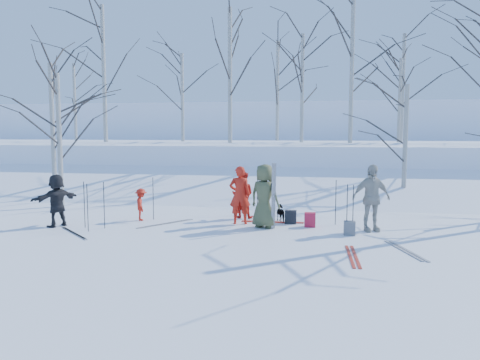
% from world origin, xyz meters
% --- Properties ---
extents(ground, '(120.00, 120.00, 0.00)m').
position_xyz_m(ground, '(0.00, 0.00, 0.00)').
color(ground, white).
rests_on(ground, ground).
extents(snow_ramp, '(70.00, 9.49, 4.12)m').
position_xyz_m(snow_ramp, '(0.00, 7.00, 0.15)').
color(snow_ramp, white).
rests_on(snow_ramp, ground).
extents(snow_plateau, '(70.00, 18.00, 2.20)m').
position_xyz_m(snow_plateau, '(0.00, 17.00, 1.00)').
color(snow_plateau, white).
rests_on(snow_plateau, ground).
extents(far_hill, '(90.00, 30.00, 6.00)m').
position_xyz_m(far_hill, '(0.00, 38.00, 2.00)').
color(far_hill, white).
rests_on(far_hill, ground).
extents(skier_olive_center, '(1.06, 0.89, 1.85)m').
position_xyz_m(skier_olive_center, '(0.83, 0.80, 0.92)').
color(skier_olive_center, '#464C2D').
rests_on(skier_olive_center, ground).
extents(skier_red_north, '(0.68, 0.49, 1.75)m').
position_xyz_m(skier_red_north, '(0.04, 1.23, 0.87)').
color(skier_red_north, red).
rests_on(skier_red_north, ground).
extents(skier_redor_behind, '(0.76, 0.61, 1.49)m').
position_xyz_m(skier_redor_behind, '(-0.04, 2.20, 0.74)').
color(skier_redor_behind, '#B7170E').
rests_on(skier_redor_behind, ground).
extents(skier_red_seated, '(0.60, 0.75, 1.01)m').
position_xyz_m(skier_red_seated, '(-3.08, 1.22, 0.50)').
color(skier_red_seated, red).
rests_on(skier_red_seated, ground).
extents(skier_cream_east, '(1.19, 0.79, 1.87)m').
position_xyz_m(skier_cream_east, '(3.82, 0.84, 0.94)').
color(skier_cream_east, beige).
rests_on(skier_cream_east, ground).
extents(skier_grey_west, '(1.09, 1.47, 1.54)m').
position_xyz_m(skier_grey_west, '(-5.17, -0.05, 0.77)').
color(skier_grey_west, black).
rests_on(skier_grey_west, ground).
extents(dog, '(0.53, 0.67, 0.52)m').
position_xyz_m(dog, '(1.26, 1.81, 0.26)').
color(dog, black).
rests_on(dog, ground).
extents(upright_ski_left, '(0.09, 0.16, 1.90)m').
position_xyz_m(upright_ski_left, '(1.10, 0.59, 0.95)').
color(upright_ski_left, silver).
rests_on(upright_ski_left, ground).
extents(upright_ski_right, '(0.12, 0.23, 1.89)m').
position_xyz_m(upright_ski_right, '(1.14, 0.63, 0.95)').
color(upright_ski_right, silver).
rests_on(upright_ski_right, ground).
extents(ski_pair_a, '(0.29, 1.91, 0.02)m').
position_xyz_m(ski_pair_a, '(0.99, 1.62, 0.01)').
color(ski_pair_a, '#AB2718').
rests_on(ski_pair_a, ground).
extents(ski_pair_b, '(2.10, 2.10, 0.02)m').
position_xyz_m(ski_pair_b, '(-4.21, -0.86, 0.01)').
color(ski_pair_b, silver).
rests_on(ski_pair_b, ground).
extents(ski_pair_c, '(2.00, 2.09, 0.02)m').
position_xyz_m(ski_pair_c, '(-2.16, 0.83, 0.01)').
color(ski_pair_c, silver).
rests_on(ski_pair_c, ground).
extents(ski_pair_d, '(0.31, 1.91, 0.02)m').
position_xyz_m(ski_pair_d, '(3.16, -2.00, 0.01)').
color(ski_pair_d, '#AB2718').
rests_on(ski_pair_d, ground).
extents(ski_pair_e, '(1.23, 2.01, 0.02)m').
position_xyz_m(ski_pair_e, '(4.40, -1.28, 0.01)').
color(ski_pair_e, silver).
rests_on(ski_pair_e, ground).
extents(ski_pole_a, '(0.02, 0.02, 1.34)m').
position_xyz_m(ski_pole_a, '(3.30, 0.41, 0.67)').
color(ski_pole_a, black).
rests_on(ski_pole_a, ground).
extents(ski_pole_b, '(0.02, 0.02, 1.34)m').
position_xyz_m(ski_pole_b, '(-3.95, -0.55, 0.67)').
color(ski_pole_b, black).
rests_on(ski_pole_b, ground).
extents(ski_pole_c, '(0.02, 0.02, 1.34)m').
position_xyz_m(ski_pole_c, '(0.94, 2.43, 0.67)').
color(ski_pole_c, black).
rests_on(ski_pole_c, ground).
extents(ski_pole_d, '(0.02, 0.02, 1.34)m').
position_xyz_m(ski_pole_d, '(-2.76, 1.43, 0.67)').
color(ski_pole_d, black).
rests_on(ski_pole_d, ground).
extents(ski_pole_e, '(0.02, 0.02, 1.34)m').
position_xyz_m(ski_pole_e, '(-4.29, -0.08, 0.67)').
color(ski_pole_e, black).
rests_on(ski_pole_e, ground).
extents(ski_pole_f, '(0.02, 0.02, 1.34)m').
position_xyz_m(ski_pole_f, '(2.88, 1.57, 0.67)').
color(ski_pole_f, black).
rests_on(ski_pole_f, ground).
extents(ski_pole_g, '(0.02, 0.02, 1.34)m').
position_xyz_m(ski_pole_g, '(3.15, 0.51, 0.67)').
color(ski_pole_g, black).
rests_on(ski_pole_g, ground).
extents(ski_pole_h, '(0.02, 0.02, 1.34)m').
position_xyz_m(ski_pole_h, '(-3.68, -0.09, 0.67)').
color(ski_pole_h, black).
rests_on(ski_pole_h, ground).
extents(ski_pole_i, '(0.02, 0.02, 1.34)m').
position_xyz_m(ski_pole_i, '(0.41, 2.45, 0.67)').
color(ski_pole_i, black).
rests_on(ski_pole_i, ground).
extents(backpack_red, '(0.32, 0.22, 0.42)m').
position_xyz_m(backpack_red, '(2.14, 1.12, 0.21)').
color(backpack_red, '#B11B33').
rests_on(backpack_red, ground).
extents(backpack_grey, '(0.30, 0.20, 0.38)m').
position_xyz_m(backpack_grey, '(3.21, 0.20, 0.19)').
color(backpack_grey, '#5A5D62').
rests_on(backpack_grey, ground).
extents(backpack_dark, '(0.34, 0.24, 0.40)m').
position_xyz_m(backpack_dark, '(1.55, 1.53, 0.20)').
color(backpack_dark, black).
rests_on(backpack_dark, ground).
extents(birch_plateau_a, '(5.09, 5.09, 6.41)m').
position_xyz_m(birch_plateau_a, '(-1.94, 9.94, 5.41)').
color(birch_plateau_a, silver).
rests_on(birch_plateau_a, snow_plateau).
extents(birch_plateau_c, '(3.99, 3.99, 4.84)m').
position_xyz_m(birch_plateau_c, '(-5.21, 12.89, 4.62)').
color(birch_plateau_c, silver).
rests_on(birch_plateau_c, snow_plateau).
extents(birch_plateau_d, '(4.63, 4.63, 5.75)m').
position_xyz_m(birch_plateau_d, '(6.72, 14.22, 5.08)').
color(birch_plateau_d, silver).
rests_on(birch_plateau_d, snow_plateau).
extents(birch_plateau_e, '(3.60, 3.60, 4.28)m').
position_xyz_m(birch_plateau_e, '(6.38, 12.92, 4.34)').
color(birch_plateau_e, silver).
rests_on(birch_plateau_e, snow_plateau).
extents(birch_plateau_f, '(5.33, 5.33, 6.76)m').
position_xyz_m(birch_plateau_f, '(3.81, 10.78, 5.58)').
color(birch_plateau_f, silver).
rests_on(birch_plateau_f, snow_plateau).
extents(birch_plateau_g, '(5.57, 5.57, 7.10)m').
position_xyz_m(birch_plateau_g, '(-8.90, 10.97, 5.75)').
color(birch_plateau_g, silver).
rests_on(birch_plateau_g, snow_plateau).
extents(birch_plateau_h, '(3.83, 3.83, 4.62)m').
position_xyz_m(birch_plateau_h, '(-12.32, 14.04, 4.51)').
color(birch_plateau_h, silver).
rests_on(birch_plateau_h, snow_plateau).
extents(birch_plateau_i, '(4.40, 4.40, 5.42)m').
position_xyz_m(birch_plateau_i, '(1.44, 11.71, 4.91)').
color(birch_plateau_i, silver).
rests_on(birch_plateau_i, snow_plateau).
extents(birch_plateau_j, '(4.68, 4.68, 5.83)m').
position_xyz_m(birch_plateau_j, '(-0.18, 15.69, 5.12)').
color(birch_plateau_j, silver).
rests_on(birch_plateau_j, snow_plateau).
extents(birch_edge_a, '(4.00, 4.00, 4.86)m').
position_xyz_m(birch_edge_a, '(-7.00, 3.29, 2.43)').
color(birch_edge_a, silver).
rests_on(birch_edge_a, ground).
extents(birch_edge_d, '(4.52, 4.52, 5.60)m').
position_xyz_m(birch_edge_d, '(-8.77, 5.75, 2.80)').
color(birch_edge_d, silver).
rests_on(birch_edge_d, ground).
extents(birch_edge_e, '(3.78, 3.78, 4.54)m').
position_xyz_m(birch_edge_e, '(5.58, 6.18, 2.27)').
color(birch_edge_e, silver).
rests_on(birch_edge_e, ground).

